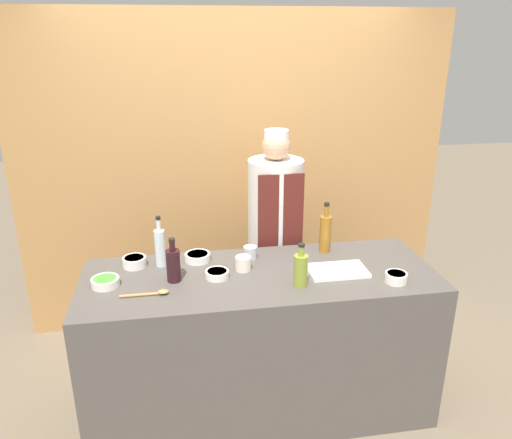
{
  "coord_description": "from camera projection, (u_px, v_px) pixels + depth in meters",
  "views": [
    {
      "loc": [
        -0.45,
        -2.53,
        2.24
      ],
      "look_at": [
        0.0,
        0.15,
        1.21
      ],
      "focal_mm": 35.0,
      "sensor_mm": 36.0,
      "label": 1
    }
  ],
  "objects": [
    {
      "name": "ground_plane",
      "position": [
        260.0,
        404.0,
        3.2
      ],
      "size": [
        14.0,
        14.0,
        0.0
      ],
      "primitive_type": "plane",
      "color": "#756651"
    },
    {
      "name": "cabinet_wall",
      "position": [
        234.0,
        175.0,
        3.85
      ],
      "size": [
        3.24,
        0.18,
        2.4
      ],
      "color": "#B7844C",
      "rests_on": "ground_plane"
    },
    {
      "name": "counter",
      "position": [
        260.0,
        343.0,
        3.03
      ],
      "size": [
        2.04,
        0.75,
        0.93
      ],
      "color": "#514C47",
      "rests_on": "ground_plane"
    },
    {
      "name": "sauce_bowl_green",
      "position": [
        105.0,
        282.0,
        2.72
      ],
      "size": [
        0.15,
        0.15,
        0.05
      ],
      "color": "white",
      "rests_on": "counter"
    },
    {
      "name": "sauce_bowl_white",
      "position": [
        217.0,
        273.0,
        2.82
      ],
      "size": [
        0.14,
        0.14,
        0.04
      ],
      "color": "white",
      "rests_on": "counter"
    },
    {
      "name": "sauce_bowl_purple",
      "position": [
        134.0,
        261.0,
        2.95
      ],
      "size": [
        0.14,
        0.14,
        0.06
      ],
      "color": "white",
      "rests_on": "counter"
    },
    {
      "name": "sauce_bowl_yellow",
      "position": [
        198.0,
        257.0,
        3.03
      ],
      "size": [
        0.15,
        0.15,
        0.05
      ],
      "color": "white",
      "rests_on": "counter"
    },
    {
      "name": "sauce_bowl_brown",
      "position": [
        396.0,
        277.0,
        2.77
      ],
      "size": [
        0.12,
        0.12,
        0.05
      ],
      "color": "white",
      "rests_on": "counter"
    },
    {
      "name": "cutting_board",
      "position": [
        337.0,
        271.0,
        2.88
      ],
      "size": [
        0.34,
        0.21,
        0.02
      ],
      "color": "white",
      "rests_on": "counter"
    },
    {
      "name": "bottle_clear",
      "position": [
        160.0,
        247.0,
        2.93
      ],
      "size": [
        0.06,
        0.06,
        0.31
      ],
      "color": "silver",
      "rests_on": "counter"
    },
    {
      "name": "bottle_amber",
      "position": [
        325.0,
        233.0,
        3.12
      ],
      "size": [
        0.07,
        0.07,
        0.33
      ],
      "color": "#9E661E",
      "rests_on": "counter"
    },
    {
      "name": "bottle_wine",
      "position": [
        173.0,
        264.0,
        2.76
      ],
      "size": [
        0.08,
        0.08,
        0.26
      ],
      "color": "black",
      "rests_on": "counter"
    },
    {
      "name": "bottle_oil",
      "position": [
        301.0,
        269.0,
        2.71
      ],
      "size": [
        0.08,
        0.08,
        0.25
      ],
      "color": "olive",
      "rests_on": "counter"
    },
    {
      "name": "cup_steel",
      "position": [
        250.0,
        252.0,
        3.05
      ],
      "size": [
        0.08,
        0.08,
        0.08
      ],
      "color": "#B7B7BC",
      "rests_on": "counter"
    },
    {
      "name": "cup_cream",
      "position": [
        243.0,
        263.0,
        2.9
      ],
      "size": [
        0.09,
        0.09,
        0.08
      ],
      "color": "silver",
      "rests_on": "counter"
    },
    {
      "name": "wooden_spoon",
      "position": [
        151.0,
        293.0,
        2.63
      ],
      "size": [
        0.26,
        0.04,
        0.03
      ],
      "color": "#B2844C",
      "rests_on": "counter"
    },
    {
      "name": "chef_center",
      "position": [
        275.0,
        238.0,
        3.49
      ],
      "size": [
        0.38,
        0.38,
        1.64
      ],
      "color": "#28282D",
      "rests_on": "ground_plane"
    }
  ]
}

